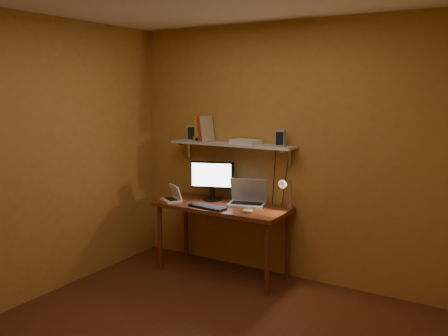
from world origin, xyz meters
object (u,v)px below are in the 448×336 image
Objects in this scene: speaker_left at (192,133)px; monitor at (212,179)px; netbook at (173,196)px; keyboard at (207,207)px; desk at (222,213)px; wall_shelf at (232,145)px; desk_lamp at (286,190)px; shelf_camera at (197,139)px; speaker_right at (281,138)px; router at (246,142)px; laptop at (248,198)px; mouse at (248,211)px.

monitor is at bearing -27.13° from speaker_left.
keyboard is (0.48, -0.07, -0.04)m from netbook.
wall_shelf is (0.00, 0.19, 0.69)m from desk.
monitor reaches higher than desk_lamp.
monitor is at bearing -0.00° from shelf_camera.
router is (-0.38, -0.01, -0.06)m from speaker_right.
netbook is at bearing -150.18° from wall_shelf.
speaker_right is (-0.10, 0.07, 0.50)m from desk_lamp.
desk_lamp is (0.66, -0.07, -0.40)m from wall_shelf.
shelf_camera reaches higher than monitor.
netbook is at bearing -175.92° from laptop.
laptop is at bearing 2.45° from shelf_camera.
netbook is at bearing -164.21° from monitor.
speaker_left is (-0.71, 0.04, 0.64)m from laptop.
shelf_camera reaches higher than router.
netbook is 0.69× the size of keyboard.
speaker_left is at bearing 139.89° from mouse.
monitor is 0.86m from desk_lamp.
monitor is at bearing 173.41° from speaker_right.
desk_lamp is at bearing 30.11° from keyboard.
wall_shelf is 0.71m from keyboard.
monitor is 1.59× the size of netbook.
wall_shelf is 0.58m from laptop.
wall_shelf is 0.56m from speaker_right.
router reaches higher than wall_shelf.
monitor is at bearing 135.60° from mouse.
wall_shelf reaches higher than netbook.
monitor is at bearing 65.18° from netbook.
keyboard is at bearing -43.31° from shelf_camera.
wall_shelf is 4.98× the size of netbook.
laptop is at bearing 49.39° from netbook.
shelf_camera is 0.57m from router.
speaker_left is at bearing 176.92° from desk_lamp.
shelf_camera is (-0.19, 0.00, 0.42)m from monitor.
monitor reaches higher than desk.
router is at bearing 127.78° from laptop.
speaker_right reaches higher than mouse.
desk is at bearing -172.38° from speaker_right.
laptop is 1.54× the size of netbook.
monitor is 0.41m from keyboard.
speaker_left reaches higher than mouse.
speaker_right is at bearing 145.62° from desk_lamp.
laptop is at bearing 176.59° from desk_lamp.
laptop reaches higher than netbook.
router is at bearing -2.64° from wall_shelf.
speaker_right reaches higher than desk_lamp.
keyboard is at bearing -122.01° from router.
speaker_right reaches higher than shelf_camera.
mouse is (0.92, -0.03, -0.03)m from netbook.
monitor is 4.70× the size of shelf_camera.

